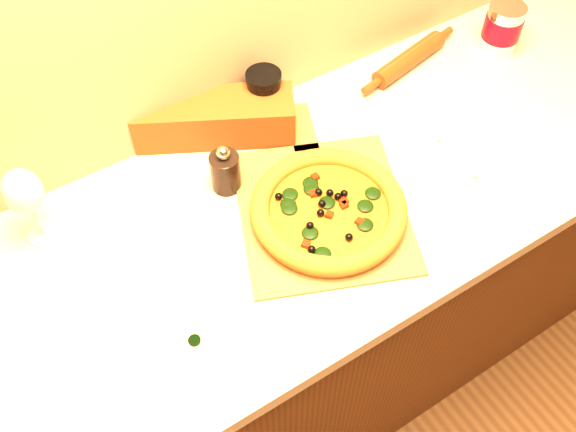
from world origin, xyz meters
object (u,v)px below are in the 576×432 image
object	(u,v)px
pizza_peel	(321,205)
pizza	(329,210)
dark_jar	(264,96)
rolling_pin	(409,59)
wine_glass	(24,193)
pepper_grinder	(225,171)
coffee_canister	(502,28)

from	to	relation	value
pizza_peel	pizza	xyz separation A→B (m)	(-0.01, -0.03, 0.03)
pizza_peel	dark_jar	xyz separation A→B (m)	(0.04, 0.30, 0.06)
rolling_pin	wine_glass	world-z (taller)	wine_glass
rolling_pin	dark_jar	bearing A→B (deg)	174.60
dark_jar	pepper_grinder	bearing A→B (deg)	-142.48
pizza	wine_glass	bearing A→B (deg)	151.72
pepper_grinder	dark_jar	xyz separation A→B (m)	(0.18, 0.14, 0.02)
wine_glass	dark_jar	distance (m)	0.58
rolling_pin	coffee_canister	distance (m)	0.26
rolling_pin	pepper_grinder	bearing A→B (deg)	-170.21
coffee_canister	pizza_peel	bearing A→B (deg)	-164.54
pizza	coffee_canister	bearing A→B (deg)	17.95
coffee_canister	wine_glass	size ratio (longest dim) A/B	0.69
wine_glass	pepper_grinder	bearing A→B (deg)	-12.93
pizza_peel	dark_jar	world-z (taller)	dark_jar
coffee_canister	rolling_pin	bearing A→B (deg)	163.72
pizza_peel	wine_glass	xyz separation A→B (m)	(-0.53, 0.25, 0.13)
pizza	coffee_canister	size ratio (longest dim) A/B	2.49
pizza_peel	coffee_canister	world-z (taller)	coffee_canister
pizza_peel	pepper_grinder	xyz separation A→B (m)	(-0.14, 0.16, 0.05)
pizza	wine_glass	xyz separation A→B (m)	(-0.52, 0.28, 0.11)
pizza	coffee_canister	xyz separation A→B (m)	(0.69, 0.23, 0.04)
rolling_pin	wine_glass	distance (m)	0.98
pizza	pepper_grinder	size ratio (longest dim) A/B	2.68
pepper_grinder	dark_jar	bearing A→B (deg)	37.52
pepper_grinder	rolling_pin	world-z (taller)	pepper_grinder
pepper_grinder	pizza_peel	bearing A→B (deg)	-47.75
rolling_pin	coffee_canister	bearing A→B (deg)	-16.28
coffee_canister	pizza	bearing A→B (deg)	-162.05
coffee_canister	wine_glass	xyz separation A→B (m)	(-1.22, 0.06, 0.07)
pizza	wine_glass	world-z (taller)	wine_glass
pizza_peel	pizza	distance (m)	0.04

